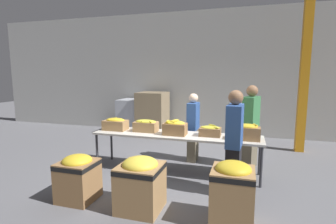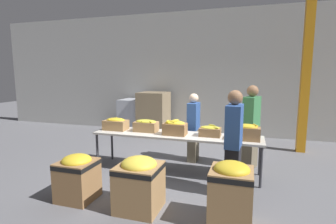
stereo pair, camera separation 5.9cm
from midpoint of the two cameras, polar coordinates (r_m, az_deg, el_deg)
name	(u,v)px [view 2 (the right image)]	position (r m, az deg, el deg)	size (l,w,h in m)	color
ground_plane	(176,171)	(5.53, 1.98, -12.79)	(30.00, 30.00, 0.00)	slate
wall_back	(206,73)	(8.73, 8.51, 8.30)	(16.00, 0.08, 4.00)	#B7B7B2
sorting_table	(176,136)	(5.31, 2.02, -5.33)	(3.39, 0.74, 0.79)	beige
banana_box_0	(116,124)	(5.78, -11.01, -2.53)	(0.50, 0.32, 0.27)	#A37A4C
banana_box_1	(146,125)	(5.53, -4.51, -2.90)	(0.48, 0.30, 0.26)	#A37A4C
banana_box_2	(175,128)	(5.21, 1.84, -3.39)	(0.45, 0.29, 0.31)	olive
banana_box_3	(210,131)	(5.18, 9.50, -4.06)	(0.41, 0.29, 0.23)	olive
banana_box_4	(247,132)	(5.02, 17.13, -4.17)	(0.47, 0.27, 0.31)	olive
volunteer_0	(193,128)	(5.98, 5.84, -3.46)	(0.23, 0.43, 1.56)	#6B604C
volunteer_1	(251,127)	(5.79, 17.88, -3.21)	(0.37, 0.52, 1.76)	#6B604C
volunteer_2	(233,144)	(4.39, 14.44, -6.82)	(0.27, 0.48, 1.74)	black
donation_bin_0	(77,176)	(4.49, -18.76, -13.00)	(0.55, 0.55, 0.74)	olive
donation_bin_1	(139,182)	(3.98, -5.84, -14.91)	(0.62, 0.62, 0.80)	#A37A4C
donation_bin_2	(231,192)	(3.69, 14.01, -16.48)	(0.55, 0.55, 0.86)	#A37A4C
support_pillar	(306,73)	(7.40, 28.01, 7.44)	(0.21, 0.21, 4.00)	orange
pallet_stack_0	(135,116)	(8.90, -7.09, -0.98)	(0.96, 0.96, 1.14)	olive
pallet_stack_1	(154,114)	(8.51, -2.93, -0.47)	(0.97, 0.97, 1.40)	olive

